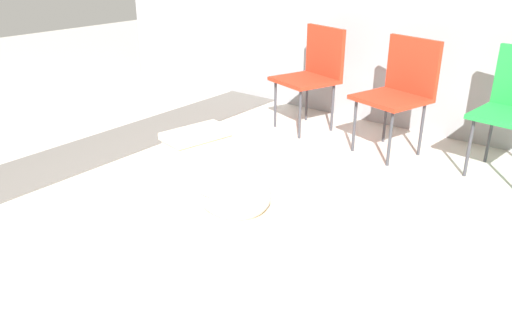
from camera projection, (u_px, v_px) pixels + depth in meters
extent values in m
plane|color=#B7B2A8|center=(164.00, 226.00, 2.76)|extent=(14.00, 14.00, 0.00)
cube|color=#605B56|center=(101.00, 148.00, 3.82)|extent=(0.56, 8.00, 0.01)
cube|color=beige|center=(222.00, 213.00, 2.72)|extent=(0.66, 0.45, 0.17)
ellipsoid|color=beige|center=(233.00, 190.00, 2.58)|extent=(0.50, 0.44, 0.28)
cylinder|color=beige|center=(233.00, 181.00, 2.56)|extent=(0.46, 0.46, 0.03)
cube|color=beige|center=(198.00, 162.00, 2.77)|extent=(0.24, 0.37, 0.30)
cube|color=beige|center=(197.00, 134.00, 2.71)|extent=(0.27, 0.40, 0.04)
cylinder|color=silver|center=(209.00, 126.00, 2.74)|extent=(0.02, 0.02, 0.01)
cube|color=red|center=(305.00, 80.00, 4.09)|extent=(0.56, 0.56, 0.03)
cube|color=red|center=(325.00, 51.00, 4.11)|extent=(0.43, 0.18, 0.40)
cylinder|color=#38383D|center=(300.00, 114.00, 3.96)|extent=(0.02, 0.02, 0.40)
cylinder|color=#38383D|center=(275.00, 104.00, 4.22)|extent=(0.02, 0.02, 0.40)
cylinder|color=#38383D|center=(332.00, 107.00, 4.13)|extent=(0.02, 0.02, 0.40)
cylinder|color=#38383D|center=(307.00, 98.00, 4.39)|extent=(0.02, 0.02, 0.40)
cube|color=red|center=(391.00, 99.00, 3.58)|extent=(0.55, 0.55, 0.03)
cube|color=red|center=(413.00, 66.00, 3.61)|extent=(0.43, 0.16, 0.40)
cylinder|color=#38383D|center=(390.00, 139.00, 3.45)|extent=(0.02, 0.02, 0.40)
cylinder|color=#38383D|center=(354.00, 125.00, 3.71)|extent=(0.02, 0.02, 0.40)
cylinder|color=#38383D|center=(421.00, 129.00, 3.63)|extent=(0.02, 0.02, 0.40)
cylinder|color=#38383D|center=(386.00, 117.00, 3.89)|extent=(0.02, 0.02, 0.40)
cube|color=#1E8C38|center=(512.00, 117.00, 3.20)|extent=(0.49, 0.49, 0.03)
cylinder|color=#38383D|center=(469.00, 148.00, 3.29)|extent=(0.02, 0.02, 0.40)
cylinder|color=#38383D|center=(490.00, 135.00, 3.51)|extent=(0.02, 0.02, 0.40)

